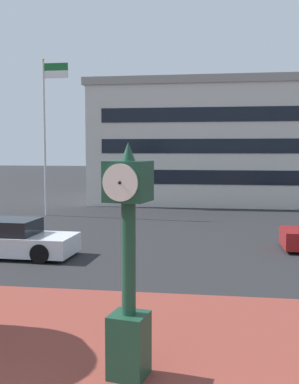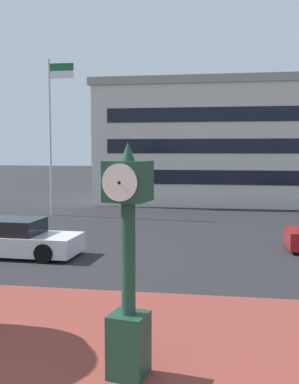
{
  "view_description": "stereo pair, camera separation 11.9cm",
  "coord_description": "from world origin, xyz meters",
  "px_view_note": "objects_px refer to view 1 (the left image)",
  "views": [
    {
      "loc": [
        2.87,
        -4.1,
        3.66
      ],
      "look_at": [
        1.75,
        3.43,
        2.98
      ],
      "focal_mm": 44.3,
      "sensor_mm": 36.0,
      "label": 1
    },
    {
      "loc": [
        2.99,
        -4.09,
        3.66
      ],
      "look_at": [
        1.75,
        3.43,
        2.98
      ],
      "focal_mm": 44.3,
      "sensor_mm": 36.0,
      "label": 2
    }
  ],
  "objects_px": {
    "car_street_far": "(13,240)",
    "civic_building": "(249,143)",
    "flagpole_primary": "(47,126)",
    "street_clock": "(129,270)"
  },
  "relations": [
    {
      "from": "car_street_far",
      "to": "civic_building",
      "type": "xyz_separation_m",
      "value": [
        9.1,
        20.16,
        3.58
      ]
    },
    {
      "from": "flagpole_primary",
      "to": "civic_building",
      "type": "bearing_deg",
      "value": 41.57
    },
    {
      "from": "car_street_far",
      "to": "flagpole_primary",
      "type": "height_order",
      "value": "flagpole_primary"
    },
    {
      "from": "flagpole_primary",
      "to": "civic_building",
      "type": "height_order",
      "value": "flagpole_primary"
    },
    {
      "from": "car_street_far",
      "to": "civic_building",
      "type": "height_order",
      "value": "civic_building"
    },
    {
      "from": "street_clock",
      "to": "civic_building",
      "type": "relative_size",
      "value": 0.17
    },
    {
      "from": "street_clock",
      "to": "flagpole_primary",
      "type": "xyz_separation_m",
      "value": [
        -8.06,
        17.87,
        3.2
      ]
    },
    {
      "from": "street_clock",
      "to": "car_street_far",
      "type": "height_order",
      "value": "street_clock"
    },
    {
      "from": "flagpole_primary",
      "to": "street_clock",
      "type": "bearing_deg",
      "value": -65.73
    },
    {
      "from": "civic_building",
      "to": "street_clock",
      "type": "bearing_deg",
      "value": -97.1
    }
  ]
}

